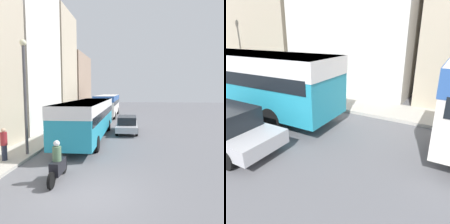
{
  "view_description": "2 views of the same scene",
  "coord_description": "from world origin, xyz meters",
  "views": [
    {
      "loc": [
        1.53,
        -7.52,
        3.77
      ],
      "look_at": [
        -0.59,
        16.2,
        1.36
      ],
      "focal_mm": 35.0,
      "sensor_mm": 36.0,
      "label": 1
    },
    {
      "loc": [
        5.17,
        18.65,
        3.84
      ],
      "look_at": [
        -1.79,
        14.67,
        0.88
      ],
      "focal_mm": 35.0,
      "sensor_mm": 36.0,
      "label": 2
    }
  ],
  "objects": [
    {
      "name": "ground_plane",
      "position": [
        0.0,
        0.0,
        0.0
      ],
      "size": [
        120.0,
        120.0,
        0.0
      ],
      "primitive_type": "plane",
      "color": "slate"
    },
    {
      "name": "building_midblock",
      "position": [
        -9.06,
        12.17,
        6.84
      ],
      "size": [
        5.72,
        7.72,
        13.69
      ],
      "color": "silver",
      "rests_on": "ground_plane"
    },
    {
      "name": "building_far_terrace",
      "position": [
        -8.76,
        19.94,
        6.72
      ],
      "size": [
        5.12,
        6.7,
        13.44
      ],
      "color": "#BCAD93",
      "rests_on": "ground_plane"
    },
    {
      "name": "building_end_row",
      "position": [
        -9.6,
        29.08,
        4.81
      ],
      "size": [
        6.8,
        9.88,
        9.61
      ],
      "color": "gray",
      "rests_on": "ground_plane"
    },
    {
      "name": "bus_lead",
      "position": [
        -1.74,
        8.82,
        1.91
      ],
      "size": [
        2.61,
        11.21,
        2.93
      ],
      "color": "teal",
      "rests_on": "ground_plane"
    },
    {
      "name": "bus_following",
      "position": [
        -1.83,
        23.49,
        1.97
      ],
      "size": [
        2.65,
        10.62,
        3.02
      ],
      "color": "silver",
      "rests_on": "ground_plane"
    },
    {
      "name": "motorcycle_behind_lead",
      "position": [
        -1.5,
        1.02,
        0.68
      ],
      "size": [
        0.38,
        2.24,
        1.73
      ],
      "color": "black",
      "rests_on": "ground_plane"
    },
    {
      "name": "car_crossing",
      "position": [
        1.16,
        11.68,
        0.76
      ],
      "size": [
        1.87,
        4.53,
        1.46
      ],
      "color": "#B7B7BC",
      "rests_on": "ground_plane"
    },
    {
      "name": "pedestrian_near_curb",
      "position": [
        -4.99,
        2.94,
        1.01
      ],
      "size": [
        0.34,
        0.34,
        1.67
      ],
      "color": "#232838",
      "rests_on": "sidewalk"
    },
    {
      "name": "pedestrian_walking_away",
      "position": [
        -5.1,
        19.12,
        1.03
      ],
      "size": [
        0.38,
        0.38,
        1.73
      ],
      "color": "#232838",
      "rests_on": "sidewalk"
    },
    {
      "name": "lamp_post",
      "position": [
        -4.35,
        4.11,
        3.89
      ],
      "size": [
        0.36,
        0.36,
        6.35
      ],
      "color": "#47474C",
      "rests_on": "sidewalk"
    }
  ]
}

